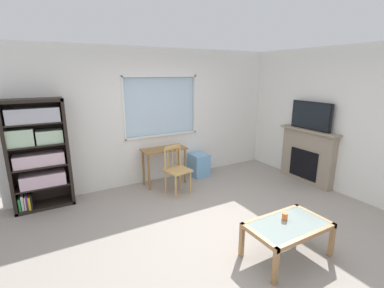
{
  "coord_description": "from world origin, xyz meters",
  "views": [
    {
      "loc": [
        -2.05,
        -2.9,
        2.22
      ],
      "look_at": [
        0.01,
        0.74,
        1.12
      ],
      "focal_mm": 25.6,
      "sensor_mm": 36.0,
      "label": 1
    }
  ],
  "objects_px": {
    "wooden_chair": "(177,169)",
    "sippy_cup": "(285,216)",
    "coffee_table": "(288,228)",
    "desk_under_window": "(164,155)",
    "plastic_drawer_unit": "(199,165)",
    "fireplace": "(307,156)",
    "tv": "(311,116)",
    "bookshelf": "(37,151)"
  },
  "relations": [
    {
      "from": "wooden_chair",
      "to": "sippy_cup",
      "type": "xyz_separation_m",
      "value": [
        0.37,
        -2.25,
        0.03
      ]
    },
    {
      "from": "wooden_chair",
      "to": "coffee_table",
      "type": "distance_m",
      "value": 2.36
    },
    {
      "from": "coffee_table",
      "to": "sippy_cup",
      "type": "relative_size",
      "value": 11.18
    },
    {
      "from": "desk_under_window",
      "to": "coffee_table",
      "type": "height_order",
      "value": "desk_under_window"
    },
    {
      "from": "desk_under_window",
      "to": "plastic_drawer_unit",
      "type": "height_order",
      "value": "desk_under_window"
    },
    {
      "from": "fireplace",
      "to": "sippy_cup",
      "type": "relative_size",
      "value": 14.05
    },
    {
      "from": "desk_under_window",
      "to": "fireplace",
      "type": "bearing_deg",
      "value": -27.21
    },
    {
      "from": "desk_under_window",
      "to": "sippy_cup",
      "type": "distance_m",
      "value": 2.79
    },
    {
      "from": "tv",
      "to": "coffee_table",
      "type": "distance_m",
      "value": 2.86
    },
    {
      "from": "tv",
      "to": "coffee_table",
      "type": "relative_size",
      "value": 0.88
    },
    {
      "from": "tv",
      "to": "coffee_table",
      "type": "xyz_separation_m",
      "value": [
        -2.22,
        -1.51,
        -1.0
      ]
    },
    {
      "from": "desk_under_window",
      "to": "tv",
      "type": "relative_size",
      "value": 1.0
    },
    {
      "from": "plastic_drawer_unit",
      "to": "coffee_table",
      "type": "xyz_separation_m",
      "value": [
        -0.48,
        -2.9,
        0.14
      ]
    },
    {
      "from": "bookshelf",
      "to": "tv",
      "type": "bearing_deg",
      "value": -16.87
    },
    {
      "from": "bookshelf",
      "to": "fireplace",
      "type": "distance_m",
      "value": 5.02
    },
    {
      "from": "bookshelf",
      "to": "tv",
      "type": "distance_m",
      "value": 5.0
    },
    {
      "from": "bookshelf",
      "to": "coffee_table",
      "type": "relative_size",
      "value": 1.81
    },
    {
      "from": "wooden_chair",
      "to": "plastic_drawer_unit",
      "type": "xyz_separation_m",
      "value": [
        0.83,
        0.56,
        -0.22
      ]
    },
    {
      "from": "desk_under_window",
      "to": "sippy_cup",
      "type": "bearing_deg",
      "value": -81.83
    },
    {
      "from": "wooden_chair",
      "to": "sippy_cup",
      "type": "height_order",
      "value": "wooden_chair"
    },
    {
      "from": "fireplace",
      "to": "desk_under_window",
      "type": "bearing_deg",
      "value": 152.79
    },
    {
      "from": "plastic_drawer_unit",
      "to": "coffee_table",
      "type": "bearing_deg",
      "value": -99.45
    },
    {
      "from": "bookshelf",
      "to": "tv",
      "type": "xyz_separation_m",
      "value": [
        4.77,
        -1.45,
        0.41
      ]
    },
    {
      "from": "wooden_chair",
      "to": "sippy_cup",
      "type": "bearing_deg",
      "value": -80.58
    },
    {
      "from": "coffee_table",
      "to": "sippy_cup",
      "type": "xyz_separation_m",
      "value": [
        0.03,
        0.09,
        0.11
      ]
    },
    {
      "from": "wooden_chair",
      "to": "plastic_drawer_unit",
      "type": "bearing_deg",
      "value": 34.34
    },
    {
      "from": "desk_under_window",
      "to": "wooden_chair",
      "type": "bearing_deg",
      "value": -87.35
    },
    {
      "from": "wooden_chair",
      "to": "plastic_drawer_unit",
      "type": "height_order",
      "value": "wooden_chair"
    },
    {
      "from": "bookshelf",
      "to": "plastic_drawer_unit",
      "type": "relative_size",
      "value": 3.71
    },
    {
      "from": "desk_under_window",
      "to": "fireplace",
      "type": "xyz_separation_m",
      "value": [
        2.6,
        -1.34,
        -0.05
      ]
    },
    {
      "from": "fireplace",
      "to": "sippy_cup",
      "type": "distance_m",
      "value": 2.63
    },
    {
      "from": "plastic_drawer_unit",
      "to": "fireplace",
      "type": "bearing_deg",
      "value": -38.37
    },
    {
      "from": "plastic_drawer_unit",
      "to": "fireplace",
      "type": "height_order",
      "value": "fireplace"
    },
    {
      "from": "desk_under_window",
      "to": "tv",
      "type": "xyz_separation_m",
      "value": [
        2.59,
        -1.34,
        0.78
      ]
    },
    {
      "from": "desk_under_window",
      "to": "sippy_cup",
      "type": "xyz_separation_m",
      "value": [
        0.4,
        -2.76,
        -0.11
      ]
    },
    {
      "from": "wooden_chair",
      "to": "coffee_table",
      "type": "relative_size",
      "value": 0.89
    },
    {
      "from": "bookshelf",
      "to": "wooden_chair",
      "type": "xyz_separation_m",
      "value": [
        2.2,
        -0.62,
        -0.51
      ]
    },
    {
      "from": "tv",
      "to": "coffee_table",
      "type": "bearing_deg",
      "value": -145.77
    },
    {
      "from": "fireplace",
      "to": "coffee_table",
      "type": "height_order",
      "value": "fireplace"
    },
    {
      "from": "wooden_chair",
      "to": "sippy_cup",
      "type": "distance_m",
      "value": 2.28
    },
    {
      "from": "wooden_chair",
      "to": "tv",
      "type": "distance_m",
      "value": 2.84
    },
    {
      "from": "fireplace",
      "to": "tv",
      "type": "distance_m",
      "value": 0.83
    }
  ]
}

